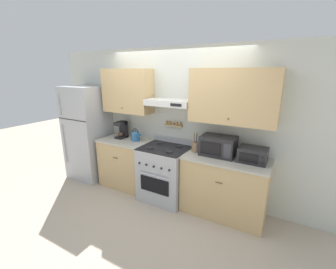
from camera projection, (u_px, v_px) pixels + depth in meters
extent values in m
plane|color=#B2A38E|center=(157.00, 204.00, 3.77)|extent=(16.00, 16.00, 0.00)
cube|color=silver|center=(175.00, 123.00, 3.96)|extent=(5.20, 0.08, 2.55)
cube|color=tan|center=(127.00, 91.00, 4.06)|extent=(0.95, 0.33, 0.78)
sphere|color=brown|center=(122.00, 108.00, 3.99)|extent=(0.02, 0.02, 0.02)
cube|color=tan|center=(233.00, 96.00, 3.16)|extent=(1.23, 0.33, 0.78)
sphere|color=brown|center=(228.00, 119.00, 3.09)|extent=(0.02, 0.02, 0.02)
cube|color=silver|center=(169.00, 103.00, 3.67)|extent=(0.79, 0.37, 0.10)
cube|color=black|center=(176.00, 105.00, 3.41)|extent=(0.19, 0.01, 0.04)
cube|color=tan|center=(173.00, 126.00, 3.90)|extent=(0.34, 0.07, 0.02)
cylinder|color=olive|center=(167.00, 122.00, 3.96)|extent=(0.03, 0.03, 0.06)
cylinder|color=olive|center=(170.00, 123.00, 3.92)|extent=(0.03, 0.03, 0.06)
cylinder|color=olive|center=(173.00, 123.00, 3.89)|extent=(0.03, 0.03, 0.06)
cylinder|color=olive|center=(177.00, 124.00, 3.86)|extent=(0.03, 0.03, 0.06)
cylinder|color=olive|center=(180.00, 124.00, 3.83)|extent=(0.03, 0.03, 0.06)
cube|color=tan|center=(127.00, 163.00, 4.33)|extent=(0.95, 0.58, 0.89)
cube|color=#B7B2A3|center=(126.00, 141.00, 4.20)|extent=(0.98, 0.61, 0.03)
cylinder|color=brown|center=(115.00, 158.00, 4.02)|extent=(0.10, 0.01, 0.01)
cube|color=tan|center=(224.00, 188.00, 3.42)|extent=(1.23, 0.58, 0.89)
cube|color=#B7B2A3|center=(226.00, 160.00, 3.30)|extent=(1.26, 0.61, 0.03)
cylinder|color=brown|center=(219.00, 183.00, 3.11)|extent=(0.10, 0.01, 0.01)
cube|color=#ADAFB5|center=(165.00, 173.00, 3.86)|extent=(0.78, 0.66, 0.92)
cube|color=black|center=(154.00, 185.00, 3.60)|extent=(0.53, 0.01, 0.26)
cylinder|color=#ADAFB5|center=(153.00, 176.00, 3.53)|extent=(0.54, 0.02, 0.02)
cube|color=black|center=(165.00, 148.00, 3.74)|extent=(0.78, 0.66, 0.01)
cylinder|color=#232326|center=(150.00, 148.00, 3.69)|extent=(0.11, 0.11, 0.02)
cylinder|color=#232326|center=(170.00, 152.00, 3.51)|extent=(0.11, 0.11, 0.02)
cylinder|color=#232326|center=(160.00, 143.00, 3.96)|extent=(0.11, 0.11, 0.02)
cylinder|color=#232326|center=(179.00, 146.00, 3.78)|extent=(0.11, 0.11, 0.02)
cylinder|color=black|center=(139.00, 163.00, 3.64)|extent=(0.03, 0.02, 0.03)
cylinder|color=black|center=(146.00, 165.00, 3.57)|extent=(0.03, 0.02, 0.03)
cylinder|color=black|center=(154.00, 167.00, 3.51)|extent=(0.03, 0.02, 0.03)
cylinder|color=black|center=(161.00, 168.00, 3.44)|extent=(0.03, 0.02, 0.03)
cylinder|color=black|center=(169.00, 170.00, 3.37)|extent=(0.03, 0.02, 0.03)
cube|color=#ADAFB5|center=(173.00, 140.00, 3.98)|extent=(0.78, 0.04, 0.09)
cube|color=#ADAFB5|center=(88.00, 133.00, 4.59)|extent=(0.77, 0.68, 1.88)
cube|color=black|center=(72.00, 120.00, 4.21)|extent=(0.77, 0.01, 0.01)
cylinder|color=#ADAFB5|center=(59.00, 105.00, 4.26)|extent=(0.02, 0.02, 0.41)
cylinder|color=#ADAFB5|center=(64.00, 144.00, 4.48)|extent=(0.02, 0.02, 0.79)
cylinder|color=teal|center=(136.00, 137.00, 4.15)|extent=(0.16, 0.16, 0.14)
ellipsoid|color=teal|center=(135.00, 133.00, 4.13)|extent=(0.15, 0.15, 0.08)
sphere|color=black|center=(135.00, 131.00, 4.12)|extent=(0.02, 0.02, 0.02)
cylinder|color=teal|center=(139.00, 136.00, 4.11)|extent=(0.10, 0.03, 0.08)
torus|color=black|center=(135.00, 132.00, 4.12)|extent=(0.14, 0.01, 0.14)
cube|color=black|center=(121.00, 137.00, 4.33)|extent=(0.16, 0.23, 0.03)
cube|color=black|center=(124.00, 129.00, 4.35)|extent=(0.16, 0.08, 0.32)
cube|color=black|center=(120.00, 124.00, 4.24)|extent=(0.16, 0.19, 0.07)
ellipsoid|color=#4C3323|center=(121.00, 134.00, 4.29)|extent=(0.10, 0.10, 0.09)
cube|color=#232326|center=(218.00, 146.00, 3.40)|extent=(0.52, 0.35, 0.29)
cube|color=black|center=(210.00, 148.00, 3.28)|extent=(0.31, 0.01, 0.19)
cube|color=#38383D|center=(227.00, 151.00, 3.17)|extent=(0.10, 0.01, 0.21)
cylinder|color=#8E7051|center=(196.00, 147.00, 3.57)|extent=(0.14, 0.14, 0.15)
cylinder|color=olive|center=(195.00, 138.00, 3.54)|extent=(0.01, 0.05, 0.16)
cylinder|color=#28282B|center=(197.00, 138.00, 3.53)|extent=(0.01, 0.04, 0.16)
cylinder|color=#B2B2B7|center=(198.00, 138.00, 3.53)|extent=(0.01, 0.03, 0.16)
cube|color=#232326|center=(253.00, 155.00, 3.16)|extent=(0.39, 0.30, 0.21)
cube|color=black|center=(248.00, 158.00, 3.04)|extent=(0.25, 0.01, 0.12)
cylinder|color=black|center=(263.00, 158.00, 2.94)|extent=(0.03, 0.01, 0.03)
cylinder|color=black|center=(262.00, 163.00, 2.96)|extent=(0.03, 0.01, 0.03)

